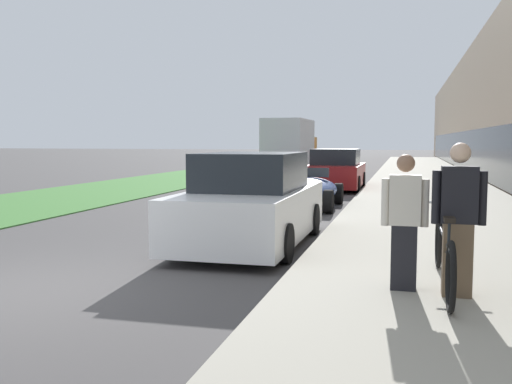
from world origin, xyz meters
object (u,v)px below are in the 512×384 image
object	(u,v)px
moving_truck	(290,146)
tandem_bicycle	(444,254)
parked_sedan_curbside	(252,203)
parked_sedan_far	(336,171)
person_bystander	(405,222)
vintage_roadster_curbside	(304,191)
person_rider	(458,220)

from	to	relation	value
moving_truck	tandem_bicycle	bearing A→B (deg)	-74.89
parked_sedan_curbside	parked_sedan_far	distance (m)	11.71
tandem_bicycle	parked_sedan_curbside	size ratio (longest dim) A/B	0.63
person_bystander	vintage_roadster_curbside	xyz separation A→B (m)	(-2.62, 8.56, -0.43)
parked_sedan_curbside	parked_sedan_far	world-z (taller)	parked_sedan_curbside
parked_sedan_far	moving_truck	world-z (taller)	moving_truck
tandem_bicycle	moving_truck	xyz separation A→B (m)	(-6.75, 25.00, 1.00)
person_rider	parked_sedan_curbside	size ratio (longest dim) A/B	0.38
tandem_bicycle	moving_truck	size ratio (longest dim) A/B	0.44
tandem_bicycle	person_bystander	xyz separation A→B (m)	(-0.45, -0.22, 0.39)
vintage_roadster_curbside	parked_sedan_far	bearing A→B (deg)	88.70
person_bystander	parked_sedan_curbside	size ratio (longest dim) A/B	0.35
parked_sedan_far	moving_truck	distance (m)	11.34
moving_truck	parked_sedan_curbside	bearing A→B (deg)	-80.48
tandem_bicycle	person_rider	bearing A→B (deg)	-72.54
tandem_bicycle	person_bystander	bearing A→B (deg)	-153.70
person_bystander	moving_truck	size ratio (longest dim) A/B	0.24
person_bystander	moving_truck	bearing A→B (deg)	104.03
person_rider	parked_sedan_curbside	xyz separation A→B (m)	(-3.12, 3.00, -0.23)
person_rider	person_bystander	xyz separation A→B (m)	(-0.56, 0.14, -0.07)
vintage_roadster_curbside	parked_sedan_far	size ratio (longest dim) A/B	0.92
vintage_roadster_curbside	parked_sedan_far	xyz separation A→B (m)	(0.14, 6.01, 0.23)
tandem_bicycle	vintage_roadster_curbside	xyz separation A→B (m)	(-3.07, 8.34, -0.04)
parked_sedan_far	vintage_roadster_curbside	bearing A→B (deg)	-91.30
person_bystander	moving_truck	world-z (taller)	moving_truck
person_bystander	vintage_roadster_curbside	distance (m)	8.96
person_rider	parked_sedan_far	distance (m)	15.03
person_bystander	parked_sedan_far	xyz separation A→B (m)	(-2.48, 14.57, -0.20)
parked_sedan_far	parked_sedan_curbside	bearing A→B (deg)	-90.35
tandem_bicycle	person_rider	distance (m)	0.59
vintage_roadster_curbside	moving_truck	world-z (taller)	moving_truck
tandem_bicycle	person_bystander	world-z (taller)	person_bystander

